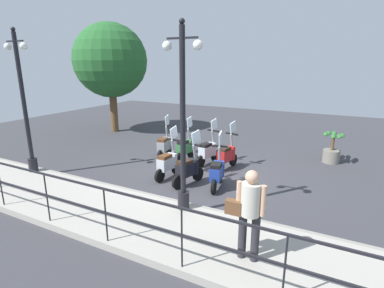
# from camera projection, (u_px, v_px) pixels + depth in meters

# --- Properties ---
(ground_plane) EXTENTS (28.00, 28.00, 0.00)m
(ground_plane) POSITION_uv_depth(u_px,v_px,m) (203.00, 176.00, 9.25)
(ground_plane) COLOR #38383D
(promenade_walkway) EXTENTS (2.20, 20.00, 0.15)m
(promenade_walkway) POSITION_uv_depth(u_px,v_px,m) (142.00, 219.00, 6.53)
(promenade_walkway) COLOR #A39E93
(promenade_walkway) RESTS_ON ground_plane
(fence_railing) EXTENTS (0.04, 16.03, 1.07)m
(fence_railing) POSITION_uv_depth(u_px,v_px,m) (105.00, 204.00, 5.41)
(fence_railing) COLOR black
(fence_railing) RESTS_ON promenade_walkway
(lamp_post_near) EXTENTS (0.26, 0.90, 4.07)m
(lamp_post_near) POSITION_uv_depth(u_px,v_px,m) (183.00, 132.00, 6.40)
(lamp_post_near) COLOR black
(lamp_post_near) RESTS_ON promenade_walkway
(lamp_post_far) EXTENTS (0.26, 0.90, 4.17)m
(lamp_post_far) POSITION_uv_depth(u_px,v_px,m) (25.00, 112.00, 8.73)
(lamp_post_far) COLOR black
(lamp_post_far) RESTS_ON promenade_walkway
(pedestrian_with_bag) EXTENTS (0.32, 0.65, 1.59)m
(pedestrian_with_bag) POSITION_uv_depth(u_px,v_px,m) (249.00, 209.00, 4.88)
(pedestrian_with_bag) COLOR #28282D
(pedestrian_with_bag) RESTS_ON promenade_walkway
(tree_large) EXTENTS (3.50, 3.50, 5.22)m
(tree_large) POSITION_uv_depth(u_px,v_px,m) (110.00, 61.00, 14.30)
(tree_large) COLOR brown
(tree_large) RESTS_ON ground_plane
(potted_palm) EXTENTS (1.06, 0.66, 1.05)m
(potted_palm) POSITION_uv_depth(u_px,v_px,m) (332.00, 150.00, 10.35)
(potted_palm) COLOR slate
(potted_palm) RESTS_ON ground_plane
(scooter_near_0) EXTENTS (1.22, 0.48, 1.54)m
(scooter_near_0) POSITION_uv_depth(u_px,v_px,m) (217.00, 171.00, 8.22)
(scooter_near_0) COLOR black
(scooter_near_0) RESTS_ON ground_plane
(scooter_near_1) EXTENTS (1.21, 0.53, 1.54)m
(scooter_near_1) POSITION_uv_depth(u_px,v_px,m) (188.00, 169.00, 8.44)
(scooter_near_1) COLOR black
(scooter_near_1) RESTS_ON ground_plane
(scooter_near_2) EXTENTS (1.23, 0.44, 1.54)m
(scooter_near_2) POSITION_uv_depth(u_px,v_px,m) (168.00, 163.00, 8.95)
(scooter_near_2) COLOR black
(scooter_near_2) RESTS_ON ground_plane
(scooter_far_0) EXTENTS (1.22, 0.48, 1.54)m
(scooter_far_0) POSITION_uv_depth(u_px,v_px,m) (227.00, 155.00, 9.71)
(scooter_far_0) COLOR black
(scooter_far_0) RESTS_ON ground_plane
(scooter_far_1) EXTENTS (1.22, 0.49, 1.54)m
(scooter_far_1) POSITION_uv_depth(u_px,v_px,m) (208.00, 151.00, 10.16)
(scooter_far_1) COLOR black
(scooter_far_1) RESTS_ON ground_plane
(scooter_far_2) EXTENTS (1.23, 0.44, 1.54)m
(scooter_far_2) POSITION_uv_depth(u_px,v_px,m) (185.00, 148.00, 10.52)
(scooter_far_2) COLOR black
(scooter_far_2) RESTS_ON ground_plane
(scooter_far_3) EXTENTS (1.22, 0.48, 1.54)m
(scooter_far_3) POSITION_uv_depth(u_px,v_px,m) (164.00, 145.00, 10.86)
(scooter_far_3) COLOR black
(scooter_far_3) RESTS_ON ground_plane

